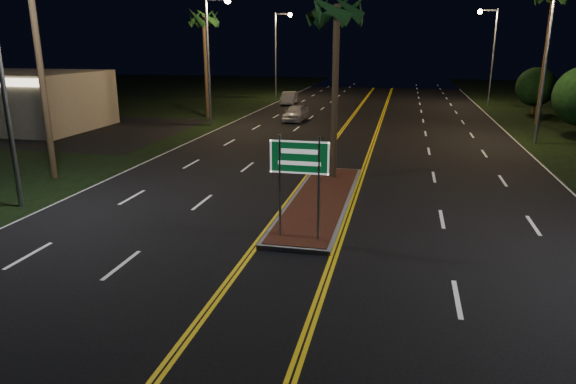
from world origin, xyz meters
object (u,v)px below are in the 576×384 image
(streetlight_right_far, at_px, (490,46))
(car_near, at_px, (296,112))
(highway_sign, at_px, (299,167))
(palm_left_far, at_px, (204,19))
(shrub_far, at_px, (536,87))
(palm_median, at_px, (337,10))
(median_island, at_px, (320,200))
(streetlight_left_mid, at_px, (213,47))
(car_far, at_px, (289,97))
(streetlight_left_near, at_px, (8,52))
(streetlight_right_mid, at_px, (541,48))
(streetlight_left_far, at_px, (279,45))

(streetlight_right_far, xyz_separation_m, car_near, (-15.94, -14.28, -4.91))
(highway_sign, relative_size, car_near, 0.72)
(palm_left_far, bearing_deg, shrub_far, 16.74)
(highway_sign, height_order, palm_median, palm_median)
(median_island, height_order, streetlight_left_mid, streetlight_left_mid)
(median_island, bearing_deg, streetlight_left_mid, 121.98)
(car_far, bearing_deg, streetlight_left_mid, -103.66)
(streetlight_right_far, distance_m, palm_left_far, 27.36)
(shrub_far, bearing_deg, median_island, -115.45)
(shrub_far, distance_m, car_far, 22.35)
(streetlight_left_near, height_order, streetlight_right_far, same)
(streetlight_left_near, relative_size, streetlight_left_mid, 1.00)
(streetlight_left_near, bearing_deg, streetlight_right_far, 60.81)
(streetlight_right_mid, bearing_deg, median_island, -125.28)
(highway_sign, height_order, streetlight_right_far, streetlight_right_far)
(streetlight_left_far, relative_size, palm_left_far, 1.02)
(shrub_far, bearing_deg, car_far, 173.09)
(streetlight_left_mid, relative_size, palm_left_far, 1.02)
(streetlight_right_far, distance_m, car_near, 21.96)
(streetlight_left_far, height_order, palm_median, streetlight_left_far)
(streetlight_right_mid, height_order, palm_median, streetlight_right_mid)
(streetlight_left_far, relative_size, car_far, 2.08)
(streetlight_right_far, bearing_deg, streetlight_left_mid, -139.70)
(streetlight_left_mid, xyz_separation_m, palm_median, (10.61, -13.50, 1.62))
(highway_sign, bearing_deg, streetlight_right_mid, 61.07)
(streetlight_right_mid, bearing_deg, car_far, 138.62)
(palm_median, relative_size, car_far, 1.91)
(median_island, relative_size, car_far, 2.36)
(median_island, distance_m, streetlight_right_mid, 19.20)
(streetlight_left_mid, distance_m, palm_median, 17.25)
(streetlight_left_near, relative_size, palm_median, 1.08)
(median_island, bearing_deg, car_near, 104.42)
(streetlight_right_far, bearing_deg, streetlight_left_far, 174.62)
(car_far, bearing_deg, median_island, -80.09)
(streetlight_right_mid, bearing_deg, shrub_far, 77.18)
(streetlight_right_far, bearing_deg, median_island, -106.87)
(highway_sign, height_order, car_near, highway_sign)
(streetlight_right_far, height_order, palm_left_far, streetlight_right_far)
(streetlight_left_far, height_order, streetlight_right_mid, same)
(streetlight_left_mid, bearing_deg, median_island, -58.02)
(highway_sign, height_order, streetlight_right_mid, streetlight_right_mid)
(palm_left_far, height_order, car_near, palm_left_far)
(streetlight_left_far, relative_size, car_near, 2.01)
(streetlight_right_far, bearing_deg, car_far, -170.07)
(streetlight_left_mid, relative_size, car_far, 2.08)
(streetlight_left_far, distance_m, streetlight_right_mid, 30.57)
(streetlight_left_mid, relative_size, shrub_far, 2.27)
(streetlight_left_near, height_order, car_near, streetlight_left_near)
(car_far, bearing_deg, palm_median, -78.35)
(streetlight_right_far, relative_size, car_near, 2.01)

